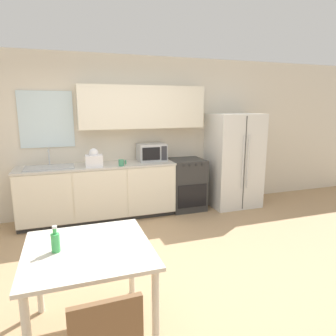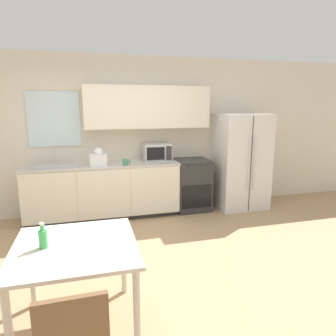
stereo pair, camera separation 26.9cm
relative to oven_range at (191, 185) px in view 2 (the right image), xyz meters
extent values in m
plane|color=tan|center=(-1.21, -1.71, -0.46)|extent=(12.00, 12.00, 0.00)
cube|color=beige|center=(-1.21, 0.33, 0.89)|extent=(12.00, 0.06, 2.70)
cube|color=silver|center=(-2.29, 0.29, 1.19)|extent=(0.82, 0.04, 0.88)
cube|color=silver|center=(-0.76, 0.14, 1.38)|extent=(2.13, 0.32, 0.70)
cube|color=#333333|center=(-1.56, 0.02, -0.42)|extent=(2.48, 0.54, 0.08)
cube|color=silver|center=(-1.56, -0.01, 0.03)|extent=(2.48, 0.60, 0.81)
cube|color=silver|center=(-2.39, -0.31, 0.03)|extent=(0.81, 0.01, 0.79)
cube|color=silver|center=(-1.56, -0.31, 0.03)|extent=(0.81, 0.01, 0.79)
cube|color=silver|center=(-0.73, -0.31, 0.03)|extent=(0.81, 0.01, 0.79)
cube|color=beige|center=(-1.56, -0.01, 0.45)|extent=(2.51, 0.63, 0.03)
cube|color=#2D2D2D|center=(0.00, 0.00, 0.00)|extent=(0.61, 0.59, 0.92)
cube|color=black|center=(0.00, -0.30, -0.14)|extent=(0.53, 0.01, 0.40)
cylinder|color=#262626|center=(-0.17, -0.30, 0.41)|extent=(0.03, 0.02, 0.03)
cylinder|color=#262626|center=(-0.06, -0.30, 0.41)|extent=(0.03, 0.02, 0.03)
cylinder|color=#262626|center=(0.06, -0.30, 0.41)|extent=(0.03, 0.02, 0.03)
cylinder|color=#262626|center=(0.17, -0.30, 0.41)|extent=(0.03, 0.02, 0.03)
cube|color=silver|center=(0.93, -0.07, 0.40)|extent=(0.90, 0.73, 1.72)
cube|color=#3F3F3F|center=(0.93, -0.44, 0.40)|extent=(0.01, 0.01, 1.66)
cylinder|color=silver|center=(0.88, -0.47, 0.44)|extent=(0.02, 0.02, 0.95)
cylinder|color=silver|center=(0.98, -0.47, 0.44)|extent=(0.02, 0.02, 0.95)
cube|color=#B7BABC|center=(-2.29, -0.01, 0.47)|extent=(0.73, 0.40, 0.02)
cylinder|color=silver|center=(-2.29, 0.16, 0.60)|extent=(0.02, 0.02, 0.25)
cylinder|color=silver|center=(-2.29, 0.09, 0.72)|extent=(0.02, 0.14, 0.02)
cube|color=#B7BABC|center=(-0.62, 0.09, 0.61)|extent=(0.48, 0.35, 0.30)
cube|color=black|center=(-0.68, -0.09, 0.61)|extent=(0.31, 0.01, 0.21)
cube|color=#2D2D33|center=(-0.45, -0.09, 0.61)|extent=(0.10, 0.01, 0.24)
cylinder|color=#3F8C66|center=(-1.21, -0.22, 0.51)|extent=(0.09, 0.09, 0.10)
torus|color=#3F8C66|center=(-1.14, -0.22, 0.52)|extent=(0.02, 0.08, 0.08)
cube|color=white|center=(-1.62, -0.12, 0.55)|extent=(0.28, 0.24, 0.18)
sphere|color=white|center=(-1.62, -0.12, 0.68)|extent=(0.15, 0.15, 0.15)
cube|color=beige|center=(-1.91, -2.62, 0.29)|extent=(0.97, 0.96, 0.03)
cylinder|color=beige|center=(-1.49, -3.04, -0.09)|extent=(0.06, 0.06, 0.74)
cylinder|color=beige|center=(-2.34, -2.20, -0.09)|extent=(0.06, 0.06, 0.74)
cylinder|color=beige|center=(-1.49, -2.20, -0.09)|extent=(0.06, 0.06, 0.74)
cylinder|color=#3FB259|center=(-2.15, -2.61, 0.38)|extent=(0.07, 0.07, 0.14)
cylinder|color=#3FB259|center=(-2.15, -2.61, 0.47)|extent=(0.03, 0.03, 0.05)
cylinder|color=white|center=(-2.15, -2.61, 0.51)|extent=(0.03, 0.03, 0.02)
camera|label=1|loc=(-2.03, -4.88, 1.40)|focal=32.00mm
camera|label=2|loc=(-1.77, -4.96, 1.40)|focal=32.00mm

